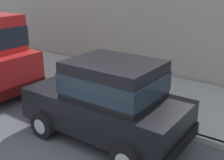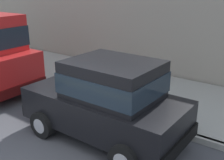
# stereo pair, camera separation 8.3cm
# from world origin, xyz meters

# --- Properties ---
(curb) EXTENTS (0.16, 64.00, 0.14)m
(curb) POSITION_xyz_m (3.20, 0.00, 0.07)
(curb) COLOR gray
(curb) RESTS_ON ground
(sidewalk) EXTENTS (3.60, 64.00, 0.14)m
(sidewalk) POSITION_xyz_m (5.00, 0.00, 0.07)
(sidewalk) COLOR #99968E
(sidewalk) RESTS_ON ground
(car_black_hatchback) EXTENTS (1.98, 3.82, 1.88)m
(car_black_hatchback) POSITION_xyz_m (2.12, 0.03, 0.98)
(car_black_hatchback) COLOR black
(car_black_hatchback) RESTS_ON ground
(dog_black) EXTENTS (0.22, 0.76, 0.49)m
(dog_black) POSITION_xyz_m (5.63, 2.18, 0.43)
(dog_black) COLOR black
(dog_black) RESTS_ON sidewalk
(building_facade) EXTENTS (0.50, 20.00, 4.64)m
(building_facade) POSITION_xyz_m (7.10, 4.27, 2.32)
(building_facade) COLOR #9E9384
(building_facade) RESTS_ON ground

